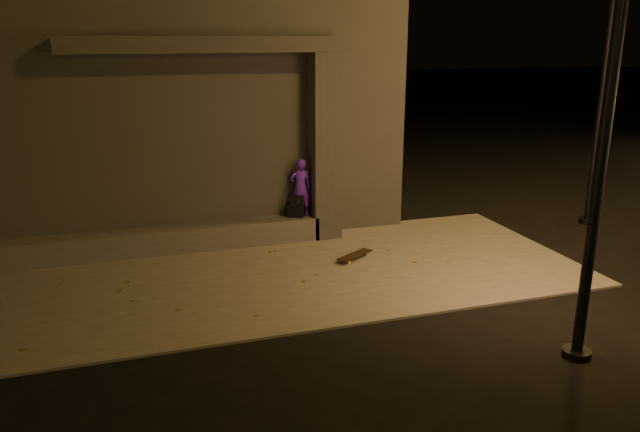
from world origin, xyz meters
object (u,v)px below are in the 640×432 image
object	(u,v)px
skateboard	(355,255)
backpack	(296,209)
skateboarder	(300,188)
column	(325,147)

from	to	relation	value
skateboard	backpack	bearing A→B (deg)	83.23
skateboarder	skateboard	xyz separation A→B (m)	(0.58, -1.49, -0.96)
backpack	skateboard	bearing A→B (deg)	-41.55
skateboard	column	bearing A→B (deg)	61.74
skateboard	skateboarder	bearing A→B (deg)	79.96
column	skateboard	distance (m)	2.28
backpack	skateboard	distance (m)	1.72
column	backpack	bearing A→B (deg)	180.00
column	backpack	size ratio (longest dim) A/B	7.97
column	backpack	xyz separation A→B (m)	(-0.60, 0.00, -1.20)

